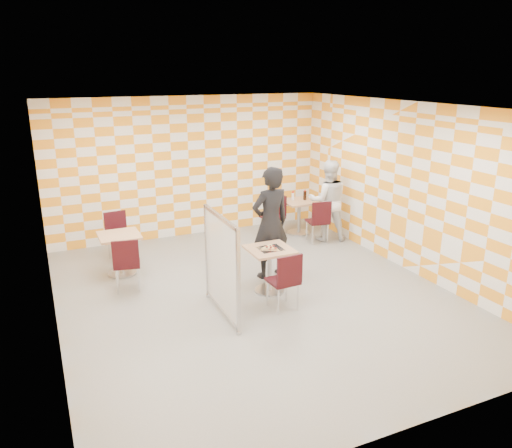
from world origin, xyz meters
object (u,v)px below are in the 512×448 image
at_px(chair_second_side, 276,212).
at_px(man_dark, 270,223).
at_px(sport_bottle, 293,196).
at_px(chair_main_front, 286,277).
at_px(main_table, 270,262).
at_px(man_white, 328,201).
at_px(chair_second_front, 319,218).
at_px(second_table, 299,211).
at_px(empty_table, 120,247).
at_px(partition, 221,265).
at_px(chair_empty_far, 117,232).
at_px(soda_bottle, 305,195).
at_px(chair_empty_near, 126,261).

distance_m(chair_second_side, man_dark, 2.28).
bearing_deg(sport_bottle, chair_main_front, -119.69).
distance_m(main_table, man_white, 2.96).
relative_size(chair_second_front, man_dark, 0.47).
relative_size(second_table, chair_main_front, 0.81).
bearing_deg(main_table, chair_second_side, 61.62).
relative_size(main_table, empty_table, 1.00).
relative_size(partition, man_white, 0.90).
bearing_deg(sport_bottle, main_table, -124.93).
bearing_deg(partition, second_table, 45.21).
bearing_deg(chair_second_side, chair_empty_far, 179.90).
distance_m(partition, man_dark, 1.65).
height_order(second_table, soda_bottle, soda_bottle).
height_order(second_table, chair_empty_near, chair_empty_near).
bearing_deg(chair_second_side, soda_bottle, -2.18).
bearing_deg(second_table, chair_empty_near, -159.10).
height_order(chair_second_front, chair_empty_far, same).
distance_m(sport_bottle, soda_bottle, 0.27).
bearing_deg(sport_bottle, soda_bottle, -23.58).
relative_size(chair_main_front, man_dark, 0.47).
distance_m(chair_main_front, chair_second_front, 3.20).
xyz_separation_m(second_table, partition, (-2.92, -2.94, 0.28)).
bearing_deg(empty_table, chair_main_front, -50.63).
distance_m(chair_second_side, chair_empty_far, 3.38).
xyz_separation_m(main_table, chair_main_front, (-0.08, -0.73, 0.04)).
xyz_separation_m(empty_table, chair_second_front, (4.08, -0.01, 0.04)).
bearing_deg(man_white, chair_main_front, 69.21).
bearing_deg(chair_empty_near, partition, -50.86).
xyz_separation_m(second_table, man_dark, (-1.63, -1.92, 0.47)).
distance_m(second_table, chair_second_side, 0.56).
distance_m(chair_second_side, chair_empty_near, 3.84).
distance_m(second_table, chair_empty_near, 4.34).
distance_m(chair_main_front, soda_bottle, 3.89).
distance_m(main_table, chair_main_front, 0.73).
bearing_deg(main_table, chair_empty_far, 128.49).
bearing_deg(man_dark, man_white, -153.48).
bearing_deg(man_white, chair_empty_near, 33.22).
bearing_deg(sport_bottle, empty_table, -167.45).
height_order(chair_second_side, chair_empty_far, same).
relative_size(empty_table, chair_main_front, 0.81).
height_order(empty_table, partition, partition).
bearing_deg(sport_bottle, chair_second_side, -170.10).
relative_size(chair_second_side, chair_empty_near, 1.00).
bearing_deg(empty_table, chair_second_side, 12.90).
bearing_deg(main_table, man_dark, 63.36).
bearing_deg(second_table, partition, -134.79).
relative_size(chair_second_front, chair_empty_far, 1.00).
relative_size(chair_second_front, partition, 0.60).
height_order(man_dark, soda_bottle, man_dark).
bearing_deg(chair_main_front, empty_table, 129.37).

